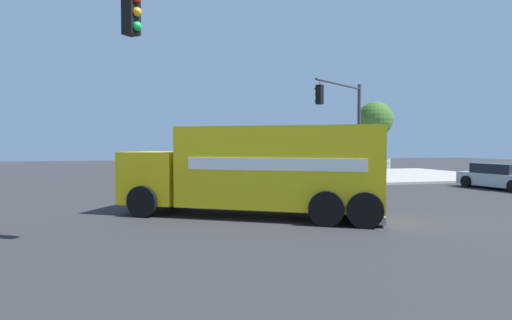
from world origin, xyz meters
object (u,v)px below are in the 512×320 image
at_px(traffic_light_secondary, 346,116).
at_px(shade_tree_near, 375,119).
at_px(traffic_light_primary, 0,30).
at_px(pedestrian_near_corner, 378,161).
at_px(sedan_silver, 502,177).
at_px(delivery_truck, 260,170).
at_px(pedestrian_crossing, 369,159).

height_order(traffic_light_secondary, shade_tree_near, shade_tree_near).
distance_m(traffic_light_primary, pedestrian_near_corner, 26.83).
xyz_separation_m(traffic_light_primary, sedan_silver, (-19.96, -10.50, -3.51)).
relative_size(delivery_truck, pedestrian_crossing, 4.89).
bearing_deg(shade_tree_near, traffic_light_primary, 49.30).
xyz_separation_m(pedestrian_near_corner, pedestrian_crossing, (-1.50, -4.11, 0.01)).
relative_size(traffic_light_primary, shade_tree_near, 1.07).
relative_size(traffic_light_primary, pedestrian_crossing, 3.46).
relative_size(traffic_light_secondary, shade_tree_near, 1.00).
bearing_deg(traffic_light_secondary, sedan_silver, 156.49).
xyz_separation_m(delivery_truck, traffic_light_primary, (5.78, 5.53, 2.65)).
relative_size(traffic_light_primary, traffic_light_secondary, 1.08).
height_order(traffic_light_secondary, pedestrian_crossing, traffic_light_secondary).
xyz_separation_m(sedan_silver, shade_tree_near, (0.03, -12.67, 3.67)).
bearing_deg(delivery_truck, pedestrian_near_corner, -131.40).
distance_m(delivery_truck, traffic_light_primary, 8.42).
bearing_deg(delivery_truck, shade_tree_near, -128.74).
bearing_deg(traffic_light_primary, pedestrian_near_corner, -132.86).
bearing_deg(sedan_silver, traffic_light_secondary, -23.51).
distance_m(sedan_silver, shade_tree_near, 13.19).
distance_m(delivery_truck, sedan_silver, 15.06).
bearing_deg(traffic_light_secondary, traffic_light_primary, 47.00).
relative_size(traffic_light_primary, sedan_silver, 1.35).
bearing_deg(traffic_light_primary, pedestrian_crossing, -129.71).
distance_m(traffic_light_secondary, sedan_silver, 8.53).
xyz_separation_m(traffic_light_secondary, shade_tree_near, (-7.21, -9.52, 0.44)).
bearing_deg(pedestrian_crossing, shade_tree_near, 121.78).
relative_size(delivery_truck, traffic_light_secondary, 1.52).
bearing_deg(traffic_light_primary, sedan_silver, -152.25).
bearing_deg(delivery_truck, traffic_light_secondary, -130.56).
distance_m(traffic_light_primary, traffic_light_secondary, 18.66).
distance_m(pedestrian_near_corner, pedestrian_crossing, 4.37).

